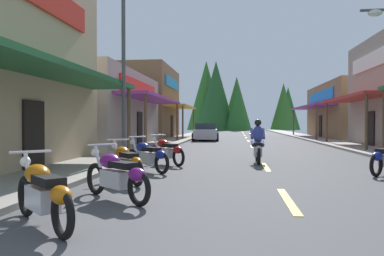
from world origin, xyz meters
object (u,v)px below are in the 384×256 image
streetlamp_left (131,46)px  motorcycle_parked_left_1 (116,174)px  motorcycle_parked_left_3 (147,155)px  parked_car_curbside (206,132)px  motorcycle_parked_left_0 (43,192)px  motorcycle_parked_left_2 (126,162)px  rider_cruising_lead (258,145)px  motorcycle_parked_left_4 (166,151)px

streetlamp_left → motorcycle_parked_left_1: size_ratio=3.84×
motorcycle_parked_left_3 → parked_car_curbside: (0.18, 19.38, 0.20)m
streetlamp_left → motorcycle_parked_left_0: 9.11m
streetlamp_left → motorcycle_parked_left_1: 7.53m
motorcycle_parked_left_2 → motorcycle_parked_left_3: 1.96m
streetlamp_left → motorcycle_parked_left_0: size_ratio=4.03×
motorcycle_parked_left_0 → motorcycle_parked_left_3: (0.07, 5.91, 0.00)m
motorcycle_parked_left_3 → streetlamp_left: bearing=-21.6°
streetlamp_left → motorcycle_parked_left_3: bearing=-64.0°
motorcycle_parked_left_1 → motorcycle_parked_left_2: (-0.44, 2.07, 0.00)m
motorcycle_parked_left_3 → motorcycle_parked_left_0: bearing=131.7°
streetlamp_left → motorcycle_parked_left_3: (1.14, -2.34, -3.72)m
streetlamp_left → motorcycle_parked_left_1: bearing=-76.6°
motorcycle_parked_left_0 → rider_cruising_lead: (3.44, 8.70, 0.17)m
motorcycle_parked_left_0 → motorcycle_parked_left_2: (-0.00, 3.94, 0.00)m
motorcycle_parked_left_1 → motorcycle_parked_left_2: same height
parked_car_curbside → motorcycle_parked_left_3: bearing=176.2°
motorcycle_parked_left_1 → parked_car_curbside: 23.41m
motorcycle_parked_left_0 → motorcycle_parked_left_3: 5.91m
motorcycle_parked_left_3 → parked_car_curbside: parked_car_curbside is taller
motorcycle_parked_left_0 → motorcycle_parked_left_4: 7.80m
motorcycle_parked_left_2 → motorcycle_parked_left_1: bearing=154.7°
motorcycle_parked_left_4 → rider_cruising_lead: size_ratio=0.75×
motorcycle_parked_left_4 → parked_car_curbside: bearing=-43.6°
motorcycle_parked_left_4 → parked_car_curbside: parked_car_curbside is taller
parked_car_curbside → motorcycle_parked_left_2: bearing=176.1°
motorcycle_parked_left_2 → parked_car_curbside: (0.25, 21.35, 0.20)m
motorcycle_parked_left_0 → motorcycle_parked_left_3: same height
streetlamp_left → motorcycle_parked_left_2: size_ratio=3.71×
motorcycle_parked_left_4 → rider_cruising_lead: rider_cruising_lead is taller
motorcycle_parked_left_0 → motorcycle_parked_left_4: (0.29, 7.79, 0.00)m
motorcycle_parked_left_4 → motorcycle_parked_left_3: bearing=129.4°
motorcycle_parked_left_4 → motorcycle_parked_left_2: bearing=131.9°
motorcycle_parked_left_1 → parked_car_curbside: parked_car_curbside is taller
rider_cruising_lead → motorcycle_parked_left_4: bearing=106.6°
motorcycle_parked_left_2 → parked_car_curbside: bearing=-38.1°
motorcycle_parked_left_2 → motorcycle_parked_left_3: bearing=-39.4°
motorcycle_parked_left_0 → motorcycle_parked_left_3: bearing=-47.1°
rider_cruising_lead → motorcycle_parked_left_2: bearing=144.7°
motorcycle_parked_left_0 → parked_car_curbside: (0.25, 25.29, 0.20)m
motorcycle_parked_left_2 → rider_cruising_lead: (3.44, 4.75, 0.17)m
motorcycle_parked_left_1 → motorcycle_parked_left_0: bearing=117.0°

